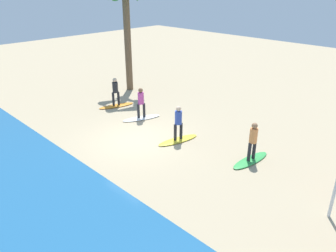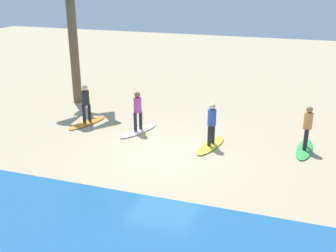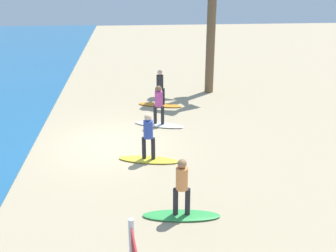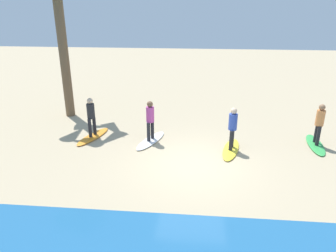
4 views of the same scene
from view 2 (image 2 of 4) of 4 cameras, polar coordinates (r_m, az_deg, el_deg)
ground_plane at (r=14.90m, az=-0.50°, el=-4.01°), size 60.00×60.00×0.00m
surfboard_green at (r=16.06m, az=18.56°, el=-3.09°), size 0.75×2.14×0.09m
surfer_green at (r=15.71m, az=18.96°, el=0.22°), size 0.32×0.46×1.64m
surfboard_yellow at (r=15.64m, az=6.00°, el=-2.71°), size 1.01×2.17×0.09m
surfer_yellow at (r=15.28m, az=6.14°, el=0.70°), size 0.32×0.45×1.64m
surfboard_white at (r=17.01m, az=-4.18°, el=-0.67°), size 1.27×2.16×0.09m
surfer_white at (r=16.68m, az=-4.27°, el=2.50°), size 0.32×0.44×1.64m
surfboard_orange at (r=18.23m, az=-11.21°, el=0.46°), size 1.16×2.17×0.09m
surfer_orange at (r=17.92m, az=-11.43°, el=3.44°), size 0.32×0.45×1.64m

